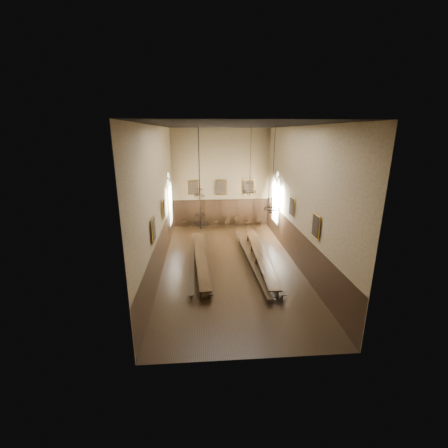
{
  "coord_description": "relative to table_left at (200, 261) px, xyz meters",
  "views": [
    {
      "loc": [
        -1.81,
        -18.66,
        8.6
      ],
      "look_at": [
        -0.28,
        1.5,
        2.4
      ],
      "focal_mm": 24.0,
      "sensor_mm": 36.0,
      "label": 1
    }
  ],
  "objects": [
    {
      "name": "chair_2",
      "position": [
        0.4,
        8.76,
        -0.1
      ],
      "size": [
        0.46,
        0.46,
        0.87
      ],
      "rotation": [
        0.0,
        0.0,
        0.24
      ],
      "color": "black",
      "rests_on": "floor"
    },
    {
      "name": "ceiling",
      "position": [
        1.99,
        0.2,
        8.64
      ],
      "size": [
        9.0,
        18.0,
        0.02
      ],
      "primitive_type": "cube",
      "color": "black",
      "rests_on": "ground"
    },
    {
      "name": "bench_right_inner",
      "position": [
        3.36,
        -0.0,
        -0.06
      ],
      "size": [
        0.7,
        10.55,
        0.47
      ],
      "rotation": [
        0.0,
        0.0,
        0.04
      ],
      "color": "black",
      "rests_on": "floor"
    },
    {
      "name": "bench_right_outer",
      "position": [
        4.6,
        -0.05,
        -0.09
      ],
      "size": [
        0.73,
        9.65,
        0.43
      ],
      "rotation": [
        0.0,
        0.0,
        -0.05
      ],
      "color": "black",
      "rests_on": "floor"
    },
    {
      "name": "window_left",
      "position": [
        -2.44,
        5.7,
        3.03
      ],
      "size": [
        0.2,
        2.2,
        4.6
      ],
      "primitive_type": null,
      "color": "white",
      "rests_on": "wall_left"
    },
    {
      "name": "table_right",
      "position": [
        4.01,
        0.04,
        0.02
      ],
      "size": [
        0.98,
        10.04,
        0.78
      ],
      "rotation": [
        0.0,
        0.0,
        -0.03
      ],
      "color": "black",
      "rests_on": "floor"
    },
    {
      "name": "portrait_back_1",
      "position": [
        1.99,
        9.08,
        3.33
      ],
      "size": [
        1.1,
        0.12,
        1.4
      ],
      "color": "gold",
      "rests_on": "wall_back"
    },
    {
      "name": "portrait_back_0",
      "position": [
        -0.61,
        9.08,
        3.33
      ],
      "size": [
        1.1,
        0.12,
        1.4
      ],
      "color": "gold",
      "rests_on": "wall_back"
    },
    {
      "name": "wall_back",
      "position": [
        1.99,
        9.21,
        4.13
      ],
      "size": [
        9.0,
        0.02,
        9.0
      ],
      "primitive_type": "cube",
      "color": "#897654",
      "rests_on": "ground"
    },
    {
      "name": "chandelier_back_left",
      "position": [
        0.03,
        2.77,
        4.25
      ],
      "size": [
        0.76,
        0.76,
        4.9
      ],
      "color": "black",
      "rests_on": "ceiling"
    },
    {
      "name": "chair_6",
      "position": [
        4.57,
        8.72,
        -0.07
      ],
      "size": [
        0.47,
        0.47,
        0.98
      ],
      "rotation": [
        0.0,
        0.0,
        -0.09
      ],
      "color": "black",
      "rests_on": "floor"
    },
    {
      "name": "chandelier_front_left",
      "position": [
        0.09,
        -2.8,
        3.83
      ],
      "size": [
        0.81,
        0.81,
        5.32
      ],
      "color": "black",
      "rests_on": "ceiling"
    },
    {
      "name": "chandelier_front_right",
      "position": [
        4.09,
        -2.35,
        4.42
      ],
      "size": [
        0.85,
        0.85,
        4.67
      ],
      "color": "black",
      "rests_on": "ceiling"
    },
    {
      "name": "wall_right",
      "position": [
        6.5,
        0.2,
        4.13
      ],
      "size": [
        0.02,
        18.0,
        9.0
      ],
      "primitive_type": "cube",
      "color": "#897654",
      "rests_on": "ground"
    },
    {
      "name": "table_left",
      "position": [
        0.0,
        0.0,
        0.0
      ],
      "size": [
        1.21,
        9.42,
        0.73
      ],
      "rotation": [
        0.0,
        0.0,
        0.06
      ],
      "color": "black",
      "rests_on": "floor"
    },
    {
      "name": "bench_left_inner",
      "position": [
        0.48,
        0.47,
        -0.08
      ],
      "size": [
        0.37,
        10.06,
        0.45
      ],
      "rotation": [
        0.0,
        0.0,
        0.01
      ],
      "color": "black",
      "rests_on": "floor"
    },
    {
      "name": "chandelier_back_right",
      "position": [
        3.65,
        2.71,
        4.42
      ],
      "size": [
        0.93,
        0.93,
        4.66
      ],
      "color": "black",
      "rests_on": "ceiling"
    },
    {
      "name": "portrait_left_1",
      "position": [
        -2.39,
        -3.3,
        3.33
      ],
      "size": [
        0.12,
        1.0,
        1.3
      ],
      "color": "gold",
      "rests_on": "wall_left"
    },
    {
      "name": "bench_left_outer",
      "position": [
        -0.56,
        0.36,
        -0.09
      ],
      "size": [
        0.44,
        9.8,
        0.44
      ],
      "rotation": [
        0.0,
        0.0,
        0.01
      ],
      "color": "black",
      "rests_on": "floor"
    },
    {
      "name": "wall_front",
      "position": [
        1.99,
        -8.81,
        4.13
      ],
      "size": [
        9.0,
        0.02,
        9.0
      ],
      "primitive_type": "cube",
      "color": "#897654",
      "rests_on": "ground"
    },
    {
      "name": "floor",
      "position": [
        1.99,
        0.2,
        -0.38
      ],
      "size": [
        9.0,
        18.0,
        0.02
      ],
      "primitive_type": "cube",
      "color": "black",
      "rests_on": "ground"
    },
    {
      "name": "chair_0",
      "position": [
        -1.52,
        8.79,
        -0.05
      ],
      "size": [
        0.55,
        0.55,
        1.04
      ],
      "rotation": [
        0.0,
        0.0,
        -0.23
      ],
      "color": "black",
      "rests_on": "floor"
    },
    {
      "name": "wall_left",
      "position": [
        -2.52,
        0.2,
        4.13
      ],
      "size": [
        0.02,
        18.0,
        9.0
      ],
      "primitive_type": "cube",
      "color": "#897654",
      "rests_on": "ground"
    },
    {
      "name": "chair_3",
      "position": [
        1.43,
        8.77,
        -0.08
      ],
      "size": [
        0.45,
        0.45,
        0.95
      ],
      "rotation": [
        0.0,
        0.0,
        -0.07
      ],
      "color": "black",
      "rests_on": "floor"
    },
    {
      "name": "portrait_back_2",
      "position": [
        4.59,
        9.08,
        3.33
      ],
      "size": [
        1.1,
        0.12,
        1.4
      ],
      "color": "gold",
      "rests_on": "wall_back"
    },
    {
      "name": "chair_4",
      "position": [
        2.56,
        8.72,
        -0.11
      ],
      "size": [
        0.46,
        0.46,
        0.86
      ],
      "rotation": [
        0.0,
        0.0,
        -0.24
      ],
      "color": "black",
      "rests_on": "floor"
    },
    {
      "name": "portrait_left_0",
      "position": [
        -2.39,
        1.2,
        3.33
      ],
      "size": [
        0.12,
        1.0,
        1.3
      ],
      "color": "gold",
      "rests_on": "wall_left"
    },
    {
      "name": "chair_7",
      "position": [
        5.61,
        8.68,
        -0.06
      ],
      "size": [
        0.54,
        0.54,
        1.03
      ],
      "rotation": [
        0.0,
        0.0,
        -0.21
      ],
      "color": "black",
      "rests_on": "floor"
    },
    {
      "name": "chair_5",
      "position": [
        3.53,
        8.81,
        -0.06
      ],
      "size": [
        0.54,
        0.54,
        1.01
      ],
      "rotation": [
        0.0,
        0.0,
        0.26
      ],
      "color": "black",
      "rests_on": "floor"
    },
    {
      "name": "chair_1",
      "position": [
        -0.51,
        8.8,
        -0.07
      ],
      "size": [
        0.44,
        0.44,
        0.99
      ],
      "rotation": [
        0.0,
        0.0,
        0.01
      ],
      "color": "black",
      "rests_on": "floor"
    },
    {
      "name": "portrait_right_1",
      "position": [
        6.37,
        -3.3,
        3.33
      ],
      "size": [
        0.12,
        1.0,
        1.3
      ],
      "color": "gold",
      "rests_on": "wall_right"
    },
    {
      "name": "portrait_right_0",
      "position": [
        6.37,
        1.2,
        3.33
      ],
      "size": [
        0.12,
        1.0,
        1.3
      ],
      "color": "gold",
      "rests_on": "wall_right"
    },
    {
      "name": "window_right",
      "position": [
        6.42,
        5.7,
        3.03
      ],
      "size": [
        0.2,
        2.2,
        4.6
      ],
      "primitive_type": null,
      "color": "white",
      "rests_on": "wall_right"
    },
    {
      "name": "wainscot_panelling",
      "position": [
        1.99,
        0.2,
        0.88
      ],
      "size": [
        9.0,
        18.0,
        2.5
      ],
      "primitive_type": null,
      "color": "black",
      "rests_on": "floor"
    }
  ]
}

